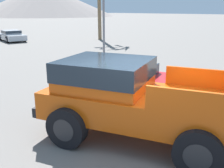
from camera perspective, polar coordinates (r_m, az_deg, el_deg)
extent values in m
plane|color=slate|center=(6.38, 6.25, -13.01)|extent=(320.00, 320.00, 0.00)
cube|color=#CC4C0C|center=(6.32, 6.36, -4.66)|extent=(3.68, 5.05, 0.65)
cube|color=#CC4C0C|center=(6.43, -1.38, 2.20)|extent=(2.52, 2.60, 0.72)
cube|color=#1E2833|center=(6.40, -1.39, 3.34)|extent=(2.57, 2.66, 0.46)
cube|color=#CC4C0C|center=(5.01, 17.67, -4.06)|extent=(0.80, 1.74, 0.48)
cube|color=#CC4C0C|center=(6.88, 19.28, 1.17)|extent=(0.80, 1.74, 0.48)
cube|color=black|center=(7.36, -11.63, -3.58)|extent=(1.90, 0.92, 0.24)
cylinder|color=black|center=(6.14, -9.77, -9.34)|extent=(0.66, 1.00, 0.96)
cylinder|color=#232326|center=(6.14, -9.77, -9.34)|extent=(0.51, 0.61, 0.53)
cylinder|color=black|center=(7.85, -1.61, -3.40)|extent=(0.66, 1.00, 0.96)
cylinder|color=#232326|center=(7.85, -1.61, -3.40)|extent=(0.51, 0.61, 0.53)
cylinder|color=black|center=(5.33, 18.23, -14.15)|extent=(0.66, 1.00, 0.96)
cylinder|color=#232326|center=(5.33, 18.23, -14.15)|extent=(0.51, 0.61, 0.53)
cylinder|color=black|center=(7.23, 19.73, -6.12)|extent=(0.66, 1.00, 0.96)
cylinder|color=#232326|center=(7.23, 19.73, -6.12)|extent=(0.51, 0.61, 0.53)
cube|color=red|center=(9.67, 11.62, -0.19)|extent=(3.16, 4.80, 0.53)
cube|color=#1E2833|center=(9.68, 8.93, 2.69)|extent=(1.38, 0.56, 0.36)
cube|color=black|center=(9.43, 16.36, 1.25)|extent=(1.50, 1.06, 0.16)
cylinder|color=black|center=(9.37, 2.07, -1.09)|extent=(0.44, 0.70, 0.67)
cylinder|color=#9E9EA3|center=(9.37, 2.07, -1.09)|extent=(0.35, 0.43, 0.37)
cylinder|color=black|center=(10.84, 5.50, 1.21)|extent=(0.44, 0.70, 0.67)
cylinder|color=#9E9EA3|center=(10.84, 5.50, 1.21)|extent=(0.35, 0.43, 0.37)
cylinder|color=black|center=(8.71, 19.16, -3.34)|extent=(0.44, 0.70, 0.67)
cylinder|color=#9E9EA3|center=(8.71, 19.16, -3.34)|extent=(0.35, 0.43, 0.37)
cylinder|color=black|center=(10.27, 20.25, -0.56)|extent=(0.44, 0.70, 0.67)
cylinder|color=#9E9EA3|center=(10.27, 20.25, -0.56)|extent=(0.35, 0.43, 0.37)
cube|color=#B7BABF|center=(28.38, -20.94, 9.58)|extent=(2.29, 4.29, 0.50)
cube|color=#B7BABF|center=(28.44, -21.09, 10.49)|extent=(1.74, 1.92, 0.39)
cube|color=#1E2833|center=(28.44, -21.10, 10.58)|extent=(1.78, 1.96, 0.23)
cylinder|color=black|center=(27.42, -18.51, 9.38)|extent=(0.31, 0.66, 0.64)
cylinder|color=#9E9EA3|center=(27.42, -18.51, 9.38)|extent=(0.28, 0.38, 0.35)
cylinder|color=black|center=(26.96, -21.87, 8.97)|extent=(0.31, 0.66, 0.64)
cylinder|color=#9E9EA3|center=(26.96, -21.87, 8.97)|extent=(0.28, 0.38, 0.35)
cylinder|color=black|center=(29.83, -20.05, 9.72)|extent=(0.31, 0.66, 0.64)
cylinder|color=#9E9EA3|center=(29.83, -20.05, 9.72)|extent=(0.28, 0.38, 0.35)
cylinder|color=black|center=(29.41, -23.16, 9.33)|extent=(0.31, 0.66, 0.64)
cylinder|color=#9E9EA3|center=(29.41, -23.16, 9.33)|extent=(0.28, 0.38, 0.35)
cylinder|color=brown|center=(27.84, -2.82, 17.75)|extent=(0.36, 0.47, 7.91)
cone|color=gray|center=(128.99, -14.58, 17.20)|extent=(64.04, 64.04, 13.85)
cone|color=gray|center=(128.48, -14.70, 16.87)|extent=(46.45, 46.45, 12.37)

